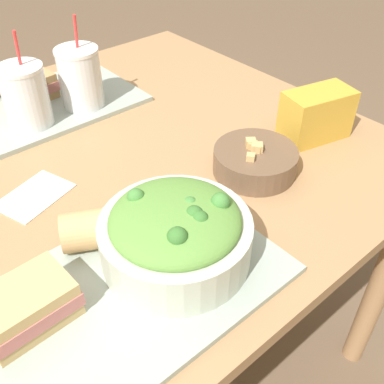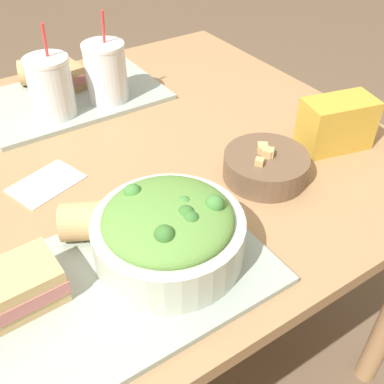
% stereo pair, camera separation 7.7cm
% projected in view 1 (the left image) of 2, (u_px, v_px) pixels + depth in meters
% --- Properties ---
extents(ground_plane, '(12.00, 12.00, 0.00)m').
position_uv_depth(ground_plane, '(121.00, 360.00, 1.44)').
color(ground_plane, brown).
extents(dining_table, '(1.28, 1.06, 0.76)m').
position_uv_depth(dining_table, '(91.00, 202.00, 1.01)').
color(dining_table, '#A37A51').
rests_on(dining_table, ground_plane).
extents(tray_near, '(0.46, 0.30, 0.01)m').
position_uv_depth(tray_near, '(137.00, 286.00, 0.70)').
color(tray_near, '#99A89E').
rests_on(tray_near, dining_table).
extents(tray_far, '(0.46, 0.30, 0.01)m').
position_uv_depth(tray_far, '(46.00, 105.00, 1.15)').
color(tray_far, '#99A89E').
rests_on(tray_far, dining_table).
extents(salad_bowl, '(0.24, 0.24, 0.12)m').
position_uv_depth(salad_bowl, '(176.00, 233.00, 0.71)').
color(salad_bowl, beige).
rests_on(salad_bowl, tray_near).
extents(soup_bowl, '(0.17, 0.17, 0.07)m').
position_uv_depth(soup_bowl, '(255.00, 160.00, 0.93)').
color(soup_bowl, brown).
rests_on(soup_bowl, dining_table).
extents(sandwich_near, '(0.14, 0.10, 0.06)m').
position_uv_depth(sandwich_near, '(26.00, 306.00, 0.63)').
color(sandwich_near, tan).
rests_on(sandwich_near, tray_near).
extents(baguette_near, '(0.13, 0.11, 0.07)m').
position_uv_depth(baguette_near, '(98.00, 228.00, 0.74)').
color(baguette_near, tan).
rests_on(baguette_near, tray_near).
extents(sandwich_far, '(0.13, 0.10, 0.06)m').
position_uv_depth(sandwich_far, '(30.00, 88.00, 1.14)').
color(sandwich_far, tan).
rests_on(sandwich_far, tray_far).
extents(baguette_far, '(0.12, 0.10, 0.07)m').
position_uv_depth(baguette_far, '(8.00, 81.00, 1.17)').
color(baguette_far, tan).
rests_on(baguette_far, tray_far).
extents(drink_cup_dark, '(0.10, 0.10, 0.22)m').
position_uv_depth(drink_cup_dark, '(26.00, 98.00, 1.03)').
color(drink_cup_dark, silver).
rests_on(drink_cup_dark, tray_far).
extents(drink_cup_red, '(0.10, 0.10, 0.22)m').
position_uv_depth(drink_cup_red, '(81.00, 79.00, 1.10)').
color(drink_cup_red, silver).
rests_on(drink_cup_red, tray_far).
extents(chip_bag, '(0.17, 0.12, 0.11)m').
position_uv_depth(chip_bag, '(316.00, 115.00, 1.01)').
color(chip_bag, gold).
rests_on(chip_bag, dining_table).
extents(napkin_folded, '(0.16, 0.13, 0.00)m').
position_uv_depth(napkin_folded, '(35.00, 196.00, 0.88)').
color(napkin_folded, white).
rests_on(napkin_folded, dining_table).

